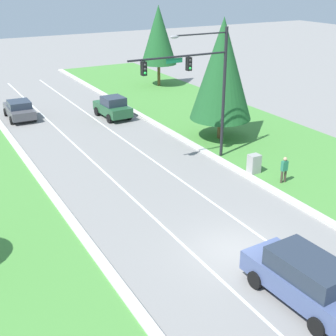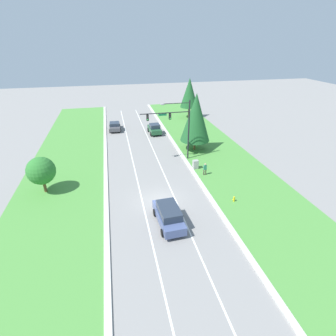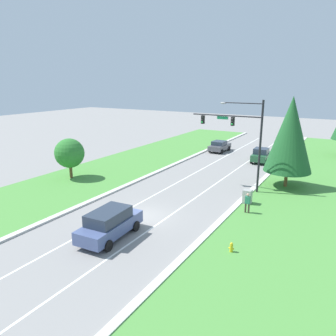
{
  "view_description": "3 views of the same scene",
  "coord_description": "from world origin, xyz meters",
  "px_view_note": "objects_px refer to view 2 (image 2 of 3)",
  "views": [
    {
      "loc": [
        -11.4,
        -14.19,
        11.67
      ],
      "look_at": [
        -0.13,
        6.13,
        1.88
      ],
      "focal_mm": 50.0,
      "sensor_mm": 36.0,
      "label": 1
    },
    {
      "loc": [
        -4.21,
        -23.55,
        16.03
      ],
      "look_at": [
        1.72,
        3.29,
        2.26
      ],
      "focal_mm": 28.0,
      "sensor_mm": 36.0,
      "label": 2
    },
    {
      "loc": [
        13.55,
        -19.36,
        10.16
      ],
      "look_at": [
        -1.72,
        6.99,
        2.04
      ],
      "focal_mm": 35.0,
      "sensor_mm": 36.0,
      "label": 3
    }
  ],
  "objects_px": {
    "pedestrian": "(205,169)",
    "conifer_far_right_tree": "(189,93)",
    "slate_blue_suv": "(169,215)",
    "conifer_near_right_tree": "(196,117)",
    "forest_sedan": "(155,129)",
    "graphite_sedan": "(115,126)",
    "utility_cabinet": "(195,165)",
    "traffic_signal_mast": "(176,122)",
    "oak_near_left_tree": "(41,171)",
    "fire_hydrant": "(234,199)"
  },
  "relations": [
    {
      "from": "forest_sedan",
      "to": "conifer_far_right_tree",
      "type": "distance_m",
      "value": 13.4
    },
    {
      "from": "forest_sedan",
      "to": "conifer_far_right_tree",
      "type": "xyz_separation_m",
      "value": [
        9.11,
        8.71,
        4.54
      ]
    },
    {
      "from": "slate_blue_suv",
      "to": "utility_cabinet",
      "type": "height_order",
      "value": "slate_blue_suv"
    },
    {
      "from": "traffic_signal_mast",
      "to": "slate_blue_suv",
      "type": "bearing_deg",
      "value": -106.54
    },
    {
      "from": "slate_blue_suv",
      "to": "utility_cabinet",
      "type": "relative_size",
      "value": 4.09
    },
    {
      "from": "pedestrian",
      "to": "fire_hydrant",
      "type": "relative_size",
      "value": 2.41
    },
    {
      "from": "traffic_signal_mast",
      "to": "oak_near_left_tree",
      "type": "xyz_separation_m",
      "value": [
        -16.74,
        -5.38,
        -2.85
      ]
    },
    {
      "from": "oak_near_left_tree",
      "to": "conifer_near_right_tree",
      "type": "bearing_deg",
      "value": 22.35
    },
    {
      "from": "utility_cabinet",
      "to": "oak_near_left_tree",
      "type": "bearing_deg",
      "value": -173.9
    },
    {
      "from": "utility_cabinet",
      "to": "traffic_signal_mast",
      "type": "bearing_deg",
      "value": 119.59
    },
    {
      "from": "graphite_sedan",
      "to": "oak_near_left_tree",
      "type": "xyz_separation_m",
      "value": [
        -8.66,
        -21.1,
        1.96
      ]
    },
    {
      "from": "oak_near_left_tree",
      "to": "fire_hydrant",
      "type": "bearing_deg",
      "value": -17.85
    },
    {
      "from": "graphite_sedan",
      "to": "oak_near_left_tree",
      "type": "distance_m",
      "value": 22.89
    },
    {
      "from": "slate_blue_suv",
      "to": "pedestrian",
      "type": "distance_m",
      "value": 10.91
    },
    {
      "from": "utility_cabinet",
      "to": "conifer_far_right_tree",
      "type": "height_order",
      "value": "conifer_far_right_tree"
    },
    {
      "from": "pedestrian",
      "to": "conifer_far_right_tree",
      "type": "distance_m",
      "value": 27.22
    },
    {
      "from": "oak_near_left_tree",
      "to": "graphite_sedan",
      "type": "bearing_deg",
      "value": 67.7
    },
    {
      "from": "conifer_near_right_tree",
      "to": "traffic_signal_mast",
      "type": "bearing_deg",
      "value": -141.19
    },
    {
      "from": "slate_blue_suv",
      "to": "fire_hydrant",
      "type": "relative_size",
      "value": 7.39
    },
    {
      "from": "slate_blue_suv",
      "to": "forest_sedan",
      "type": "height_order",
      "value": "slate_blue_suv"
    },
    {
      "from": "slate_blue_suv",
      "to": "pedestrian",
      "type": "xyz_separation_m",
      "value": [
        6.7,
        8.61,
        -0.09
      ]
    },
    {
      "from": "forest_sedan",
      "to": "conifer_far_right_tree",
      "type": "height_order",
      "value": "conifer_far_right_tree"
    },
    {
      "from": "conifer_near_right_tree",
      "to": "conifer_far_right_tree",
      "type": "height_order",
      "value": "conifer_near_right_tree"
    },
    {
      "from": "traffic_signal_mast",
      "to": "fire_hydrant",
      "type": "relative_size",
      "value": 12.23
    },
    {
      "from": "utility_cabinet",
      "to": "forest_sedan",
      "type": "bearing_deg",
      "value": 100.62
    },
    {
      "from": "traffic_signal_mast",
      "to": "utility_cabinet",
      "type": "distance_m",
      "value": 6.33
    },
    {
      "from": "utility_cabinet",
      "to": "graphite_sedan",
      "type": "bearing_deg",
      "value": 117.64
    },
    {
      "from": "slate_blue_suv",
      "to": "conifer_near_right_tree",
      "type": "distance_m",
      "value": 19.33
    },
    {
      "from": "fire_hydrant",
      "to": "oak_near_left_tree",
      "type": "xyz_separation_m",
      "value": [
        -20.28,
        6.53,
        2.43
      ]
    },
    {
      "from": "pedestrian",
      "to": "conifer_far_right_tree",
      "type": "xyz_separation_m",
      "value": [
        5.59,
        26.25,
        4.53
      ]
    },
    {
      "from": "utility_cabinet",
      "to": "pedestrian",
      "type": "height_order",
      "value": "pedestrian"
    },
    {
      "from": "conifer_near_right_tree",
      "to": "oak_near_left_tree",
      "type": "bearing_deg",
      "value": -157.65
    },
    {
      "from": "graphite_sedan",
      "to": "slate_blue_suv",
      "type": "height_order",
      "value": "slate_blue_suv"
    },
    {
      "from": "graphite_sedan",
      "to": "slate_blue_suv",
      "type": "xyz_separation_m",
      "value": [
        3.92,
        -29.74,
        0.21
      ]
    },
    {
      "from": "slate_blue_suv",
      "to": "conifer_near_right_tree",
      "type": "bearing_deg",
      "value": 61.88
    },
    {
      "from": "traffic_signal_mast",
      "to": "forest_sedan",
      "type": "relative_size",
      "value": 2.04
    },
    {
      "from": "utility_cabinet",
      "to": "fire_hydrant",
      "type": "bearing_deg",
      "value": -79.24
    },
    {
      "from": "conifer_far_right_tree",
      "to": "pedestrian",
      "type": "bearing_deg",
      "value": -102.02
    },
    {
      "from": "slate_blue_suv",
      "to": "fire_hydrant",
      "type": "distance_m",
      "value": 8.02
    },
    {
      "from": "conifer_near_right_tree",
      "to": "conifer_far_right_tree",
      "type": "xyz_separation_m",
      "value": [
        4.31,
        17.78,
        0.22
      ]
    },
    {
      "from": "forest_sedan",
      "to": "graphite_sedan",
      "type": "bearing_deg",
      "value": 150.64
    },
    {
      "from": "graphite_sedan",
      "to": "oak_near_left_tree",
      "type": "bearing_deg",
      "value": -110.93
    },
    {
      "from": "conifer_far_right_tree",
      "to": "utility_cabinet",
      "type": "bearing_deg",
      "value": -104.35
    },
    {
      "from": "slate_blue_suv",
      "to": "forest_sedan",
      "type": "distance_m",
      "value": 26.35
    },
    {
      "from": "slate_blue_suv",
      "to": "oak_near_left_tree",
      "type": "distance_m",
      "value": 15.36
    },
    {
      "from": "forest_sedan",
      "to": "utility_cabinet",
      "type": "xyz_separation_m",
      "value": [
        2.91,
        -15.53,
        -0.3
      ]
    },
    {
      "from": "graphite_sedan",
      "to": "pedestrian",
      "type": "relative_size",
      "value": 2.64
    },
    {
      "from": "graphite_sedan",
      "to": "pedestrian",
      "type": "bearing_deg",
      "value": -61.95
    },
    {
      "from": "fire_hydrant",
      "to": "conifer_near_right_tree",
      "type": "height_order",
      "value": "conifer_near_right_tree"
    },
    {
      "from": "conifer_far_right_tree",
      "to": "oak_near_left_tree",
      "type": "bearing_deg",
      "value": -133.47
    }
  ]
}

